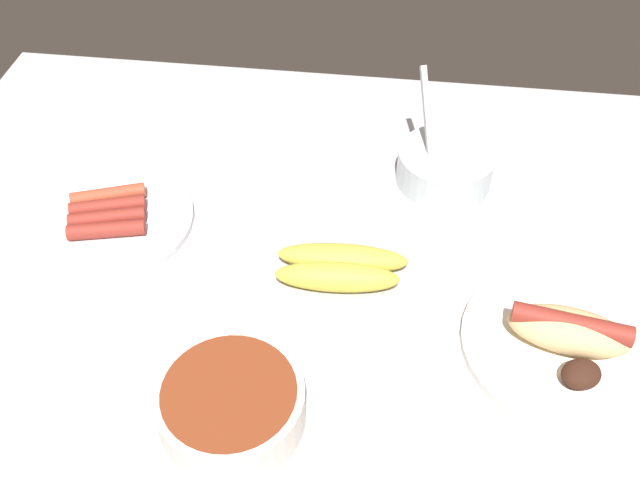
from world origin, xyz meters
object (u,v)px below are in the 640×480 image
at_px(bowl_coleslaw, 445,165).
at_px(plate_hotdog_assembled, 566,340).
at_px(bowl_chili, 231,403).
at_px(plate_sausages, 109,218).
at_px(banana_bunch, 340,267).

bearing_deg(bowl_coleslaw, plate_hotdog_assembled, 116.35).
bearing_deg(bowl_chili, plate_hotdog_assembled, -159.20).
bearing_deg(bowl_coleslaw, bowl_chili, 62.50).
relative_size(plate_sausages, bowl_chili, 1.45).
distance_m(plate_hotdog_assembled, plate_sausages, 0.60).
bearing_deg(bowl_chili, bowl_coleslaw, -117.50).
relative_size(plate_hotdog_assembled, bowl_chili, 1.51).
xyz_separation_m(banana_bunch, bowl_chili, (0.09, 0.21, 0.01)).
height_order(banana_bunch, bowl_chili, bowl_chili).
relative_size(bowl_coleslaw, banana_bunch, 0.91).
distance_m(bowl_coleslaw, bowl_chili, 0.47).
bearing_deg(bowl_chili, banana_bunch, -112.90).
distance_m(banana_bunch, plate_hotdog_assembled, 0.28).
relative_size(bowl_coleslaw, plate_sausages, 0.67).
bearing_deg(bowl_chili, plate_sausages, -49.79).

